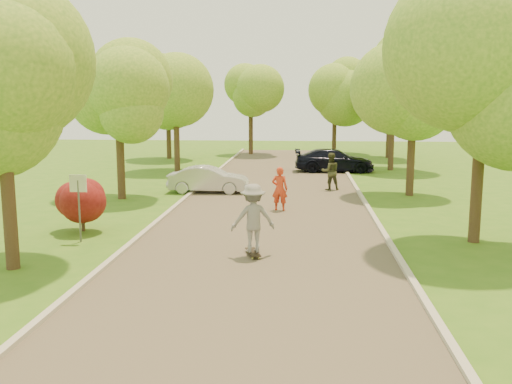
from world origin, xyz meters
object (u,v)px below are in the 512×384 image
(person_striped, at_px, (280,189))
(person_olive, at_px, (330,172))
(street_sign, at_px, (79,194))
(dark_sedan, at_px, (334,160))
(longboard, at_px, (253,252))
(silver_sedan, at_px, (208,179))
(skateboarder, at_px, (253,218))

(person_striped, distance_m, person_olive, 6.06)
(street_sign, distance_m, dark_sedan, 20.88)
(longboard, xyz_separation_m, person_striped, (0.50, 6.98, 0.79))
(silver_sedan, height_order, dark_sedan, dark_sedan)
(longboard, bearing_deg, street_sign, -28.64)
(skateboarder, distance_m, person_striped, 7.00)
(skateboarder, height_order, person_striped, skateboarder)
(longboard, distance_m, person_striped, 7.04)
(skateboarder, xyz_separation_m, person_striped, (0.50, 6.98, -0.23))
(dark_sedan, height_order, person_striped, person_striped)
(silver_sedan, xyz_separation_m, person_olive, (6.00, 1.25, 0.30))
(longboard, xyz_separation_m, person_olive, (2.83, 12.57, 0.83))
(person_olive, bearing_deg, longboard, 64.50)
(silver_sedan, relative_size, person_striped, 2.17)
(skateboarder, bearing_deg, longboard, -102.72)
(person_striped, height_order, person_olive, person_olive)
(dark_sedan, height_order, longboard, dark_sedan)
(street_sign, bearing_deg, skateboarder, -12.35)
(silver_sedan, height_order, longboard, silver_sedan)
(skateboarder, bearing_deg, person_striped, -110.38)
(person_striped, bearing_deg, street_sign, 52.45)
(person_olive, bearing_deg, skateboarder, 64.50)
(longboard, height_order, skateboarder, skateboarder)
(street_sign, xyz_separation_m, dark_sedan, (9.10, 18.78, -0.84))
(person_striped, bearing_deg, dark_sedan, -93.11)
(person_striped, bearing_deg, silver_sedan, -40.25)
(longboard, distance_m, skateboarder, 1.02)
(silver_sedan, distance_m, dark_sedan, 10.92)
(longboard, relative_size, person_striped, 0.59)
(dark_sedan, xyz_separation_m, person_olive, (-0.60, -7.45, 0.22))
(silver_sedan, xyz_separation_m, person_striped, (3.67, -4.34, 0.26))
(person_striped, bearing_deg, skateboarder, 95.46)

